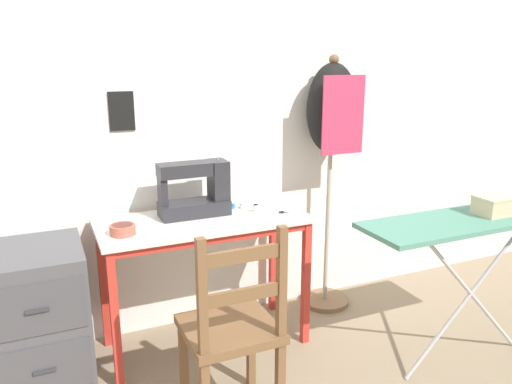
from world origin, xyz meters
The scene contains 14 objects.
ground_plane centered at (0.00, 0.00, 0.00)m, with size 14.00×14.00×0.00m, color gray.
wall_back centered at (0.00, 0.57, 1.28)m, with size 10.00×0.06×2.55m.
sewing_table centered at (0.00, 0.24, 0.65)m, with size 1.12×0.51×0.75m.
sewing_machine centered at (0.00, 0.32, 0.89)m, with size 0.39×0.17×0.32m.
fabric_bowl centered at (-0.44, 0.17, 0.78)m, with size 0.12×0.12×0.05m.
scissors centered at (0.45, 0.15, 0.76)m, with size 0.10×0.11×0.01m.
thread_spool_near_machine centered at (0.21, 0.35, 0.77)m, with size 0.04×0.04×0.04m.
thread_spool_mid_table centered at (0.26, 0.34, 0.77)m, with size 0.04×0.04×0.03m.
thread_spool_far_edge centered at (0.31, 0.25, 0.77)m, with size 0.03×0.03×0.04m.
wooden_chair centered at (-0.09, -0.40, 0.45)m, with size 0.40×0.38×0.94m.
filing_cabinet centered at (-0.85, 0.28, 0.35)m, with size 0.46×0.52×0.70m.
dress_form centered at (0.88, 0.40, 1.20)m, with size 0.33×0.32×1.61m.
ironing_board centered at (1.21, -0.48, 0.78)m, with size 1.29×0.35×0.83m.
storage_box centered at (1.28, -0.49, 0.87)m, with size 0.16×0.14×0.10m.
Camera 1 is at (-0.77, -2.19, 1.58)m, focal length 35.00 mm.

